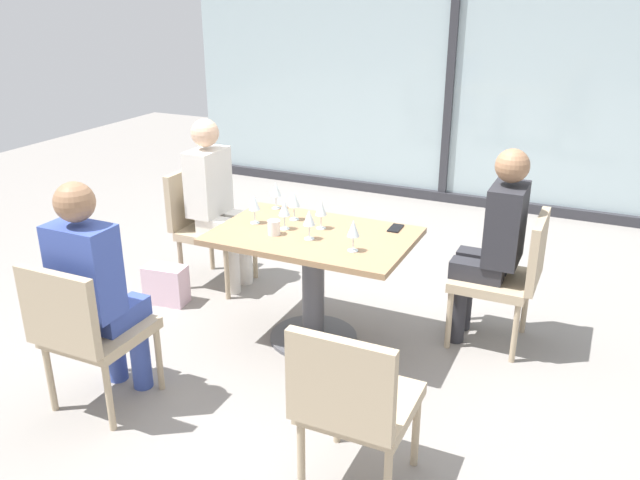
% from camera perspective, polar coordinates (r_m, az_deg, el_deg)
% --- Properties ---
extents(ground_plane, '(12.00, 12.00, 0.00)m').
position_cam_1_polar(ground_plane, '(4.25, -0.57, -8.63)').
color(ground_plane, gray).
extents(window_wall_backdrop, '(5.82, 0.10, 2.70)m').
position_cam_1_polar(window_wall_backdrop, '(6.77, 11.39, 13.27)').
color(window_wall_backdrop, '#A2B7BC').
rests_on(window_wall_backdrop, ground_plane).
extents(dining_table_main, '(1.20, 0.78, 0.73)m').
position_cam_1_polar(dining_table_main, '(4.01, -0.60, -2.14)').
color(dining_table_main, '#997551').
rests_on(dining_table_main, ground_plane).
extents(chair_far_left, '(0.50, 0.46, 0.87)m').
position_cam_1_polar(chair_far_left, '(4.92, -10.05, 1.72)').
color(chair_far_left, tan).
rests_on(chair_far_left, ground_plane).
extents(chair_front_left, '(0.46, 0.50, 0.87)m').
position_cam_1_polar(chair_front_left, '(3.57, -19.90, -7.25)').
color(chair_front_left, tan).
rests_on(chair_front_left, ground_plane).
extents(chair_far_right, '(0.50, 0.46, 0.87)m').
position_cam_1_polar(chair_far_right, '(4.14, 16.25, -2.70)').
color(chair_far_right, tan).
rests_on(chair_far_right, ground_plane).
extents(chair_front_right, '(0.46, 0.50, 0.87)m').
position_cam_1_polar(chair_front_right, '(2.83, 2.94, -13.87)').
color(chair_front_right, tan).
rests_on(chair_front_right, ground_plane).
extents(person_far_left, '(0.39, 0.34, 1.26)m').
position_cam_1_polar(person_far_left, '(4.79, -9.12, 3.83)').
color(person_far_left, silver).
rests_on(person_far_left, ground_plane).
extents(person_front_left, '(0.34, 0.39, 1.26)m').
position_cam_1_polar(person_front_left, '(3.55, -19.11, -3.63)').
color(person_front_left, '#384C9E').
rests_on(person_front_left, ground_plane).
extents(person_far_right, '(0.39, 0.34, 1.26)m').
position_cam_1_polar(person_far_right, '(4.08, 15.04, 0.15)').
color(person_far_right, '#28282D').
rests_on(person_far_right, ground_plane).
extents(wine_glass_0, '(0.07, 0.07, 0.18)m').
position_cam_1_polar(wine_glass_0, '(3.96, -3.15, 2.75)').
color(wine_glass_0, silver).
rests_on(wine_glass_0, dining_table_main).
extents(wine_glass_1, '(0.07, 0.07, 0.18)m').
position_cam_1_polar(wine_glass_1, '(4.12, -2.29, 3.52)').
color(wine_glass_1, silver).
rests_on(wine_glass_1, dining_table_main).
extents(wine_glass_2, '(0.07, 0.07, 0.18)m').
position_cam_1_polar(wine_glass_2, '(3.80, -0.96, 1.93)').
color(wine_glass_2, silver).
rests_on(wine_glass_2, dining_table_main).
extents(wine_glass_3, '(0.07, 0.07, 0.18)m').
position_cam_1_polar(wine_glass_3, '(3.63, 2.95, 0.96)').
color(wine_glass_3, silver).
rests_on(wine_glass_3, dining_table_main).
extents(wine_glass_4, '(0.07, 0.07, 0.18)m').
position_cam_1_polar(wine_glass_4, '(4.35, -3.91, 4.43)').
color(wine_glass_4, silver).
rests_on(wine_glass_4, dining_table_main).
extents(wine_glass_5, '(0.07, 0.07, 0.18)m').
position_cam_1_polar(wine_glass_5, '(3.97, 0.09, 2.80)').
color(wine_glass_5, silver).
rests_on(wine_glass_5, dining_table_main).
extents(wine_glass_6, '(0.07, 0.07, 0.18)m').
position_cam_1_polar(wine_glass_6, '(4.08, -5.79, 3.23)').
color(wine_glass_6, silver).
rests_on(wine_glass_6, dining_table_main).
extents(coffee_cup, '(0.08, 0.08, 0.09)m').
position_cam_1_polar(coffee_cup, '(3.91, -4.06, 1.10)').
color(coffee_cup, white).
rests_on(coffee_cup, dining_table_main).
extents(cell_phone_on_table, '(0.07, 0.15, 0.01)m').
position_cam_1_polar(cell_phone_on_table, '(4.03, 6.66, 1.04)').
color(cell_phone_on_table, black).
rests_on(cell_phone_on_table, dining_table_main).
extents(handbag_0, '(0.32, 0.20, 0.28)m').
position_cam_1_polar(handbag_0, '(4.77, -13.37, -3.82)').
color(handbag_0, beige).
rests_on(handbag_0, ground_plane).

